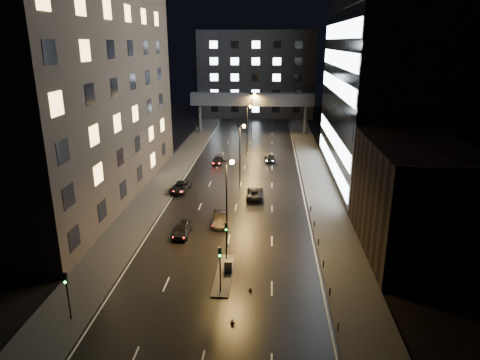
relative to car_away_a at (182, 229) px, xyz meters
The scene contains 26 objects.
ground 29.77m from the car_away_a, 79.13° to the left, with size 160.00×160.00×0.00m, color black.
sidewalk_left 25.20m from the car_away_a, 105.87° to the left, with size 5.00×110.00×0.15m, color #383533.
sidewalk_right 30.26m from the car_away_a, 53.22° to the left, with size 5.00×110.00×0.15m, color #383533.
building_left 28.79m from the car_away_a, 141.93° to the left, with size 15.00×48.00×40.00m, color #2D2319.
building_right_low 26.20m from the car_away_a, ahead, with size 10.00×18.00×12.00m, color black.
building_right_glass 45.22m from the car_away_a, 39.49° to the left, with size 20.00×36.00×45.00m, color black.
building_far 88.19m from the car_away_a, 86.32° to the left, with size 34.00×14.00×25.00m, color #333335.
skybridge 59.97m from the car_away_a, 84.59° to the left, with size 30.00×3.00×10.00m.
median_island 10.60m from the car_away_a, 56.01° to the right, with size 1.60×8.00×0.15m, color #383533.
traffic_signal_near 8.93m from the car_away_a, 46.72° to the right, with size 0.28×0.34×4.40m.
traffic_signal_far 13.38m from the car_away_a, 63.34° to the right, with size 0.28×0.34×4.40m.
traffic_signal_corner 17.91m from the car_away_a, 109.33° to the right, with size 0.28×0.34×4.40m.
bollard_row 16.38m from the car_away_a, 15.12° to the right, with size 0.12×25.12×0.90m.
streetlight_near 8.58m from the car_away_a, 25.64° to the right, with size 1.45×0.50×10.15m.
streetlight_mid_a 19.04m from the car_away_a, 71.47° to the left, with size 1.45×0.50×10.15m.
streetlight_mid_b 38.10m from the car_away_a, 81.18° to the left, with size 1.45×0.50×10.15m.
streetlight_far 57.80m from the car_away_a, 84.24° to the left, with size 1.45×0.50×10.15m.
car_away_a is the anchor object (origin of this frame).
car_away_b 5.31m from the car_away_a, 39.52° to the left, with size 1.63×4.68×1.54m, color black.
car_away_c 15.67m from the car_away_a, 102.48° to the left, with size 2.36×5.11×1.42m, color black.
car_away_d 31.01m from the car_away_a, 89.19° to the left, with size 1.83×4.50×1.30m, color black.
car_toward_a 15.64m from the car_away_a, 58.81° to the left, with size 2.43×5.27×1.46m, color black.
car_toward_b 35.00m from the car_away_a, 73.04° to the left, with size 1.87×4.59×1.33m, color black.
utility_cabinet 10.46m from the car_away_a, 52.86° to the right, with size 0.73×0.56×1.21m, color #4B4A4D.
cone_a 17.88m from the car_away_a, 65.48° to the right, with size 0.40×0.40×0.44m, color orange.
cone_b 14.26m from the car_away_a, 52.82° to the right, with size 0.32×0.32×0.57m, color orange.
Camera 1 is at (4.53, -34.86, 21.93)m, focal length 32.00 mm.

